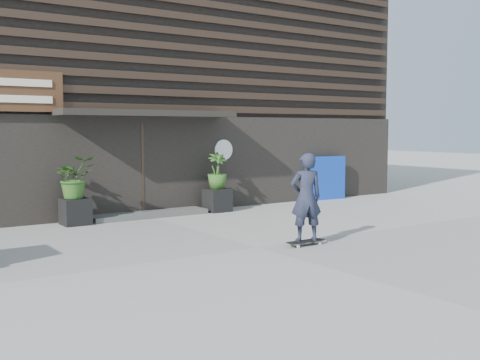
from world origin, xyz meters
TOP-DOWN VIEW (x-y plane):
  - ground at (0.00, 0.00)m, footprint 80.00×80.00m
  - entrance_step at (0.00, 4.60)m, footprint 3.00×0.80m
  - planter_pot_left at (-1.90, 4.40)m, footprint 0.60×0.60m
  - bamboo_left at (-1.90, 4.40)m, footprint 0.86×0.75m
  - planter_pot_right at (1.90, 4.40)m, footprint 0.60×0.60m
  - bamboo_right at (1.90, 4.40)m, footprint 0.54×0.54m
  - blue_tarp at (6.01, 4.70)m, footprint 1.43×0.26m
  - building at (-0.00, 9.96)m, footprint 18.00×11.00m
  - skateboarder at (0.85, -0.38)m, footprint 0.78×0.57m

SIDE VIEW (x-z plane):
  - ground at x=0.00m, z-range 0.00..0.00m
  - entrance_step at x=0.00m, z-range 0.00..0.12m
  - planter_pot_left at x=-1.90m, z-range 0.00..0.60m
  - planter_pot_right at x=1.90m, z-range 0.00..0.60m
  - blue_tarp at x=6.01m, z-range 0.00..1.33m
  - skateboarder at x=0.85m, z-range 0.04..1.77m
  - bamboo_left at x=-1.90m, z-range 0.60..1.56m
  - bamboo_right at x=1.90m, z-range 0.60..1.56m
  - building at x=0.00m, z-range -0.01..7.99m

